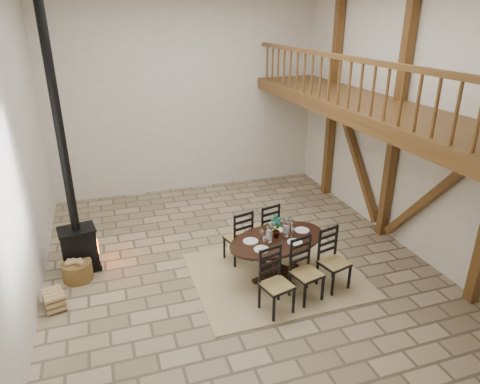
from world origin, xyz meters
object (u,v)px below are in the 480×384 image
object	(u,v)px
wood_stove	(74,215)
log_basket	(77,270)
log_stack	(54,300)
dining_table	(280,258)

from	to	relation	value
wood_stove	log_basket	distance (m)	1.00
wood_stove	log_stack	size ratio (longest dim) A/B	10.46
dining_table	log_basket	size ratio (longest dim) A/B	4.44
dining_table	log_basket	distance (m)	3.67
wood_stove	dining_table	bearing A→B (deg)	-32.20
wood_stove	log_stack	bearing A→B (deg)	-119.22
wood_stove	log_basket	size ratio (longest dim) A/B	9.46
wood_stove	log_basket	world-z (taller)	wood_stove
dining_table	log_basket	bearing A→B (deg)	147.92
log_basket	wood_stove	bearing A→B (deg)	79.58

